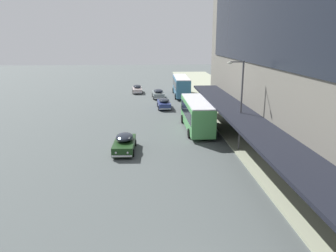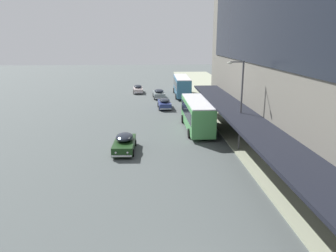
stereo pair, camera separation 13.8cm
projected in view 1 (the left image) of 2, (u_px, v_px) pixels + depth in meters
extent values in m
cube|color=teal|center=(181.00, 86.00, 58.11)|extent=(2.62, 10.20, 2.98)
cube|color=black|center=(181.00, 84.00, 58.01)|extent=(2.65, 9.39, 1.31)
cube|color=silver|center=(181.00, 77.00, 57.71)|extent=(2.53, 10.19, 0.12)
cube|color=black|center=(179.00, 76.00, 62.72)|extent=(1.20, 0.09, 0.36)
cylinder|color=black|center=(173.00, 90.00, 61.73)|extent=(0.27, 1.01, 1.00)
cylinder|color=black|center=(186.00, 90.00, 61.83)|extent=(0.27, 1.01, 1.00)
cylinder|color=black|center=(176.00, 96.00, 55.37)|extent=(0.27, 1.01, 1.00)
cylinder|color=black|center=(190.00, 96.00, 55.47)|extent=(0.27, 1.01, 1.00)
cube|color=#4C9C53|center=(197.00, 114.00, 36.51)|extent=(2.49, 9.63, 2.91)
cube|color=black|center=(197.00, 111.00, 36.42)|extent=(2.53, 8.87, 1.28)
cube|color=silver|center=(197.00, 101.00, 36.12)|extent=(2.39, 9.63, 0.12)
cube|color=black|center=(191.00, 96.00, 40.87)|extent=(1.22, 0.07, 0.36)
cylinder|color=black|center=(182.00, 119.00, 39.92)|extent=(0.25, 1.00, 1.00)
cylinder|color=black|center=(202.00, 119.00, 40.08)|extent=(0.25, 1.00, 1.00)
cylinder|color=black|center=(189.00, 133.00, 33.89)|extent=(0.25, 1.00, 1.00)
cylinder|color=black|center=(212.00, 133.00, 34.05)|extent=(0.25, 1.00, 1.00)
cube|color=navy|center=(164.00, 104.00, 48.17)|extent=(1.84, 4.33, 0.78)
ellipsoid|color=#1E232D|center=(164.00, 100.00, 47.80)|extent=(1.58, 2.40, 0.54)
cube|color=silver|center=(163.00, 103.00, 50.34)|extent=(1.62, 0.17, 0.14)
cube|color=silver|center=(165.00, 109.00, 46.13)|extent=(1.62, 0.17, 0.14)
sphere|color=silver|center=(160.00, 101.00, 50.19)|extent=(0.18, 0.18, 0.18)
sphere|color=silver|center=(166.00, 101.00, 50.28)|extent=(0.18, 0.18, 0.18)
cylinder|color=black|center=(158.00, 105.00, 49.44)|extent=(0.16, 0.64, 0.64)
cylinder|color=black|center=(169.00, 104.00, 49.60)|extent=(0.16, 0.64, 0.64)
cylinder|color=black|center=(159.00, 108.00, 46.89)|extent=(0.16, 0.64, 0.64)
cylinder|color=black|center=(171.00, 108.00, 47.05)|extent=(0.16, 0.64, 0.64)
cube|color=black|center=(188.00, 107.00, 46.39)|extent=(1.83, 4.07, 0.73)
ellipsoid|color=#1E232D|center=(188.00, 103.00, 46.03)|extent=(1.55, 2.27, 0.59)
cube|color=silver|center=(187.00, 106.00, 48.42)|extent=(1.58, 0.19, 0.14)
cube|color=silver|center=(189.00, 112.00, 44.46)|extent=(1.58, 0.19, 0.14)
sphere|color=silver|center=(184.00, 104.00, 48.32)|extent=(0.18, 0.18, 0.18)
sphere|color=silver|center=(190.00, 104.00, 48.34)|extent=(0.18, 0.18, 0.18)
cylinder|color=black|center=(182.00, 107.00, 47.64)|extent=(0.17, 0.65, 0.64)
cylinder|color=black|center=(193.00, 107.00, 47.67)|extent=(0.17, 0.65, 0.64)
cylinder|color=black|center=(183.00, 111.00, 45.24)|extent=(0.17, 0.65, 0.64)
cylinder|color=black|center=(195.00, 111.00, 45.27)|extent=(0.17, 0.65, 0.64)
cube|color=beige|center=(137.00, 90.00, 61.90)|extent=(1.91, 4.39, 0.72)
ellipsoid|color=#1E232D|center=(137.00, 86.00, 61.94)|extent=(1.61, 2.44, 0.58)
cube|color=silver|center=(138.00, 93.00, 59.84)|extent=(1.62, 0.20, 0.14)
cube|color=silver|center=(137.00, 89.00, 64.07)|extent=(1.62, 0.20, 0.14)
sphere|color=silver|center=(140.00, 91.00, 59.85)|extent=(0.18, 0.18, 0.18)
sphere|color=silver|center=(135.00, 91.00, 59.75)|extent=(0.18, 0.18, 0.18)
cylinder|color=black|center=(142.00, 92.00, 60.78)|extent=(0.17, 0.65, 0.64)
cylinder|color=black|center=(133.00, 92.00, 60.59)|extent=(0.17, 0.65, 0.64)
cylinder|color=black|center=(142.00, 90.00, 63.34)|extent=(0.17, 0.65, 0.64)
cylinder|color=black|center=(133.00, 90.00, 63.15)|extent=(0.17, 0.65, 0.64)
cube|color=#193817|center=(124.00, 145.00, 29.84)|extent=(1.97, 4.58, 0.78)
ellipsoid|color=#1E232D|center=(124.00, 137.00, 29.88)|extent=(1.68, 2.54, 0.63)
cube|color=silver|center=(122.00, 156.00, 27.67)|extent=(1.72, 0.18, 0.14)
cube|color=silver|center=(127.00, 140.00, 32.13)|extent=(1.72, 0.18, 0.14)
sphere|color=silver|center=(128.00, 153.00, 27.64)|extent=(0.18, 0.18, 0.18)
sphere|color=silver|center=(116.00, 153.00, 27.61)|extent=(0.18, 0.18, 0.18)
cylinder|color=black|center=(133.00, 153.00, 28.59)|extent=(0.16, 0.64, 0.64)
cylinder|color=black|center=(113.00, 153.00, 28.54)|extent=(0.16, 0.64, 0.64)
cylinder|color=black|center=(135.00, 143.00, 31.29)|extent=(0.16, 0.64, 0.64)
cylinder|color=black|center=(117.00, 143.00, 31.24)|extent=(0.16, 0.64, 0.64)
cube|color=gray|center=(158.00, 94.00, 56.39)|extent=(2.03, 4.56, 0.83)
ellipsoid|color=#1E232D|center=(158.00, 91.00, 56.00)|extent=(1.70, 2.54, 0.58)
cube|color=silver|center=(157.00, 94.00, 58.64)|extent=(1.70, 0.22, 0.14)
cube|color=silver|center=(159.00, 98.00, 54.27)|extent=(1.70, 0.22, 0.14)
sphere|color=silver|center=(154.00, 92.00, 58.48)|extent=(0.18, 0.18, 0.18)
sphere|color=silver|center=(160.00, 92.00, 58.59)|extent=(0.18, 0.18, 0.18)
cylinder|color=black|center=(152.00, 95.00, 57.69)|extent=(0.18, 0.65, 0.64)
cylinder|color=black|center=(162.00, 95.00, 57.90)|extent=(0.18, 0.65, 0.64)
cylinder|color=black|center=(154.00, 98.00, 55.04)|extent=(0.18, 0.65, 0.64)
cylinder|color=black|center=(164.00, 98.00, 55.25)|extent=(0.18, 0.65, 0.64)
cylinder|color=#4C4C51|center=(241.00, 106.00, 29.23)|extent=(0.16, 0.16, 7.99)
cylinder|color=#4C4C51|center=(237.00, 62.00, 28.18)|extent=(1.20, 0.10, 0.10)
ellipsoid|color=silver|center=(230.00, 63.00, 28.17)|extent=(0.44, 0.28, 0.20)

